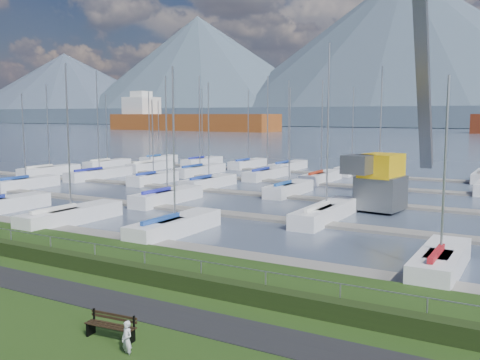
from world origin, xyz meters
The scene contains 9 objects.
path centered at (0.00, -3.00, 0.01)m, with size 160.00×2.00×0.04m, color black.
hedge centered at (0.00, -0.40, 0.35)m, with size 80.00×0.70×0.70m, color black.
fence centered at (0.00, 0.00, 1.20)m, with size 0.04×0.04×80.00m, color gray.
docks centered at (0.00, 26.00, -0.22)m, with size 90.00×41.60×0.25m.
bench_right centered at (5.22, -5.54, 0.42)m, with size 1.83×0.58×0.85m.
person centered at (6.44, -6.16, 0.59)m, with size 0.43×0.28×1.19m, color silver.
crane centered at (6.62, 24.51, 5.33)m, with size 4.86×13.35×22.35m.
cargo_ship_west centered at (-135.07, 193.17, 3.64)m, with size 90.13×22.57×21.50m.
sailboat_fleet centered at (-3.30, 29.03, 5.38)m, with size 75.33×49.73×12.76m.
Camera 1 is at (17.07, -17.86, 7.21)m, focal length 40.00 mm.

